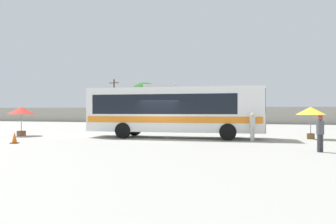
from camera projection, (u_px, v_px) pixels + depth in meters
ground_plane at (191, 130)px, 29.37m from camera, size 300.00×300.00×0.00m
perimeter_wall at (213, 115)px, 44.84m from camera, size 80.00×0.30×2.38m
coach_bus_white_orange at (172, 109)px, 20.79m from camera, size 11.83×3.41×3.61m
attendant_by_bus_door at (252, 125)px, 17.98m from camera, size 0.48×0.48×1.71m
passenger_waiting_on_apron at (320, 131)px, 13.46m from camera, size 0.45×0.45×1.62m
vendor_umbrella_near_gate_yellow at (311, 112)px, 19.80m from camera, size 1.84×1.84×2.08m
vendor_umbrella_secondary_red at (21, 111)px, 22.42m from camera, size 1.92×1.92×2.11m
parked_car_leftmost_silver at (139, 118)px, 44.48m from camera, size 4.40×2.06×1.45m
parked_car_second_maroon at (181, 118)px, 43.54m from camera, size 4.26×2.14×1.48m
utility_pole_near at (114, 99)px, 51.70m from camera, size 1.80×0.27×7.17m
roadside_tree_left at (145, 97)px, 53.34m from camera, size 5.89×5.89×6.81m
roadside_tree_midleft at (186, 98)px, 49.64m from camera, size 3.23×3.23×5.25m
traffic_cone_on_apron at (15, 138)px, 17.11m from camera, size 0.36×0.36×0.64m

